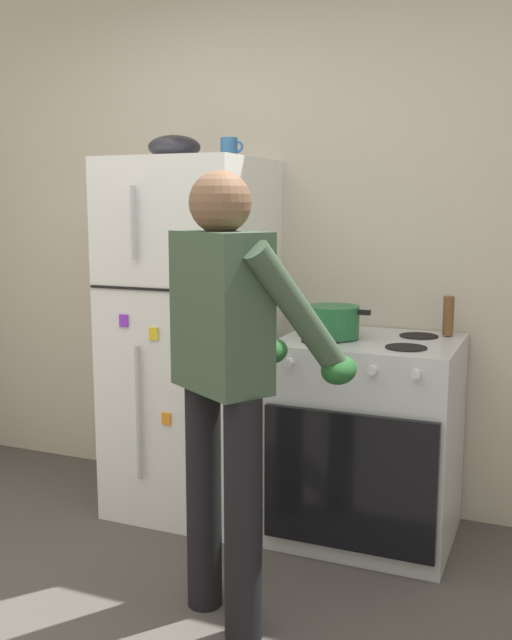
{
  "coord_description": "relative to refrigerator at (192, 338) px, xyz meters",
  "views": [
    {
      "loc": [
        1.24,
        -1.5,
        1.48
      ],
      "look_at": [
        0.06,
        1.32,
        1.0
      ],
      "focal_mm": 40.63,
      "sensor_mm": 36.0,
      "label": 1
    }
  ],
  "objects": [
    {
      "name": "kitchen_wall_back",
      "position": [
        0.38,
        0.38,
        0.5
      ],
      "size": [
        6.0,
        0.1,
        2.7
      ],
      "primitive_type": "cube",
      "color": "beige",
      "rests_on": "ground"
    },
    {
      "name": "mixing_bowl",
      "position": [
        -0.08,
        0.0,
        0.91
      ],
      "size": [
        0.25,
        0.25,
        0.11
      ],
      "primitive_type": "ellipsoid",
      "color": "black",
      "rests_on": "refrigerator"
    },
    {
      "name": "refrigerator",
      "position": [
        0.0,
        0.0,
        0.0
      ],
      "size": [
        0.68,
        0.72,
        1.7
      ],
      "color": "white",
      "rests_on": "ground"
    },
    {
      "name": "coffee_mug",
      "position": [
        0.18,
        0.05,
        0.9
      ],
      "size": [
        0.11,
        0.08,
        0.1
      ],
      "color": "#2D6093",
      "rests_on": "refrigerator"
    },
    {
      "name": "red_pot",
      "position": [
        0.72,
        -0.05,
        0.13
      ],
      "size": [
        0.33,
        0.23,
        0.14
      ],
      "color": "#236638",
      "rests_on": "stove_range"
    },
    {
      "name": "pepper_mill",
      "position": [
        1.18,
        0.2,
        0.15
      ],
      "size": [
        0.05,
        0.05,
        0.17
      ],
      "primitive_type": "cylinder",
      "color": "brown",
      "rests_on": "stove_range"
    },
    {
      "name": "person_cook",
      "position": [
        0.6,
        -0.85,
        0.1
      ],
      "size": [
        0.65,
        0.68,
        1.6
      ],
      "color": "black",
      "rests_on": "ground"
    },
    {
      "name": "stove_range",
      "position": [
        0.88,
        -0.01,
        -0.4
      ],
      "size": [
        0.76,
        0.67,
        0.91
      ],
      "color": "silver",
      "rests_on": "ground"
    }
  ]
}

